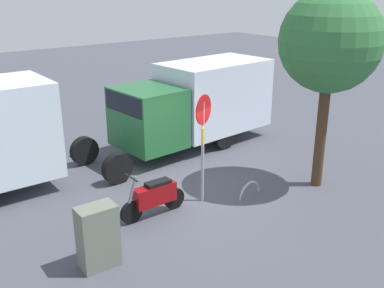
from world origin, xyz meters
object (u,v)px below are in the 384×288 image
utility_cabinet (98,237)px  bike_rack_hoop (250,196)px  box_truck_near (194,102)px  stop_sign (203,132)px  street_tree (330,42)px  motorcycle (154,196)px

utility_cabinet → bike_rack_hoop: utility_cabinet is taller
box_truck_near → utility_cabinet: bearing=33.5°
utility_cabinet → bike_rack_hoop: 4.73m
stop_sign → box_truck_near: bearing=-125.1°
box_truck_near → utility_cabinet: (5.98, 4.50, -0.92)m
street_tree → utility_cabinet: size_ratio=4.01×
bike_rack_hoop → stop_sign: bearing=-25.9°
street_tree → bike_rack_hoop: size_ratio=6.31×
utility_cabinet → street_tree: bearing=177.8°
motorcycle → stop_sign: size_ratio=0.63×
street_tree → bike_rack_hoop: bearing=-17.6°
stop_sign → utility_cabinet: bearing=15.4°
motorcycle → bike_rack_hoop: (-2.61, 0.69, -0.52)m
motorcycle → bike_rack_hoop: motorcycle is taller
street_tree → bike_rack_hoop: 4.52m
motorcycle → stop_sign: stop_sign is taller
utility_cabinet → stop_sign: bearing=-164.6°
motorcycle → utility_cabinet: utility_cabinet is taller
box_truck_near → motorcycle: (3.92, 3.43, -1.07)m
motorcycle → street_tree: 5.94m
street_tree → bike_rack_hoop: street_tree is taller
bike_rack_hoop → motorcycle: bearing=-14.8°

